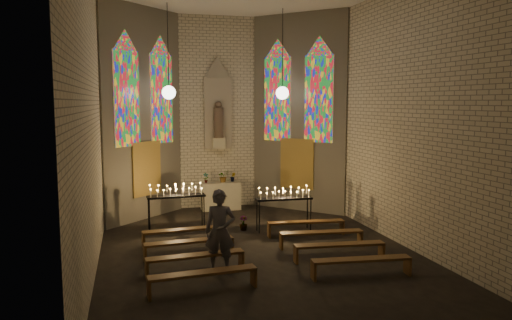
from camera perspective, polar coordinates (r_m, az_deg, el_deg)
The scene contains 18 objects.
floor at distance 13.17m, azimuth 0.28°, elevation -10.58°, with size 12.00×12.00×0.00m, color black.
room at distance 15.86m, azimuth -2.80°, elevation 5.97°, with size 8.22×12.43×7.00m.
altar at distance 18.22m, azimuth -4.05°, elevation -4.12°, with size 1.40×0.60×1.00m, color beige.
flower_vase_left at distance 18.03m, azimuth -5.75°, elevation -2.05°, with size 0.19×0.13×0.37m, color #4C723F.
flower_vase_center at distance 18.15m, azimuth -3.77°, elevation -1.86°, with size 0.39×0.34×0.44m, color #4C723F.
flower_vase_right at distance 18.28m, azimuth -2.65°, elevation -1.94°, with size 0.19×0.15×0.34m, color #4C723F.
aisle_flower_pot at distance 15.35m, azimuth -1.45°, elevation -7.22°, with size 0.25×0.25×0.44m, color #4C723F.
votive_stand_left at distance 15.53m, azimuth -9.12°, elevation -3.75°, with size 1.80×0.51×1.30m.
votive_stand_right at distance 15.15m, azimuth 3.22°, elevation -4.08°, with size 1.73×0.44×1.26m.
pew_left_0 at distance 14.01m, azimuth -8.22°, elevation -8.09°, with size 2.28×0.52×0.43m.
pew_right_0 at distance 14.79m, azimuth 5.73°, elevation -7.26°, with size 2.28×0.52×0.43m.
pew_left_1 at distance 12.86m, azimuth -7.64°, elevation -9.43°, with size 2.28×0.52×0.43m.
pew_right_1 at distance 13.71m, azimuth 7.47°, elevation -8.41°, with size 2.28×0.52×0.43m.
pew_left_2 at distance 11.71m, azimuth -6.94°, elevation -11.03°, with size 2.28×0.52×0.43m.
pew_right_2 at distance 12.64m, azimuth 9.51°, elevation -9.74°, with size 2.28×0.52×0.43m.
pew_left_3 at distance 10.59m, azimuth -6.08°, elevation -12.97°, with size 2.28×0.52×0.43m.
pew_right_3 at distance 11.60m, azimuth 11.95°, elevation -11.30°, with size 2.28×0.52×0.43m.
visitor at distance 11.56m, azimuth -4.14°, elevation -8.11°, with size 0.70×0.46×1.92m, color #53525D.
Camera 1 is at (-3.17, -12.17, 3.90)m, focal length 35.00 mm.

